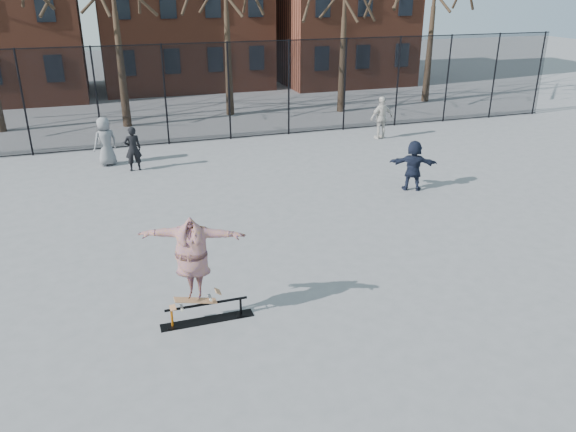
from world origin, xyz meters
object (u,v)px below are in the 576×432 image
object	(u,v)px
bystander_black	(133,149)
skate_rail	(207,314)
skateboard	(196,302)
skater	(193,262)
bystander_navy	(413,165)
bystander_white	(381,118)
bystander_grey	(105,141)

from	to	relation	value
bystander_black	skate_rail	bearing A→B (deg)	88.38
skate_rail	skateboard	bearing A→B (deg)	-180.00
skater	bystander_navy	distance (m)	9.59
skate_rail	skater	size ratio (longest dim) A/B	0.91
skater	bystander_white	distance (m)	15.17
skater	bystander_black	size ratio (longest dim) A/B	1.27
skate_rail	bystander_navy	distance (m)	9.43
bystander_white	bystander_black	bearing A→B (deg)	-0.03
skate_rail	bystander_black	bearing A→B (deg)	93.55
skater	bystander_grey	xyz separation A→B (m)	(-1.33, 11.26, -0.44)
skateboard	bystander_white	world-z (taller)	bystander_white
bystander_black	bystander_navy	xyz separation A→B (m)	(8.30, -4.83, 0.02)
bystander_white	bystander_navy	distance (m)	6.39
skateboard	bystander_grey	distance (m)	11.35
bystander_black	bystander_navy	size ratio (longest dim) A/B	0.98
bystander_black	bystander_navy	world-z (taller)	bystander_navy
skate_rail	bystander_grey	world-z (taller)	bystander_grey
skateboard	bystander_navy	xyz separation A→B (m)	(7.87, 5.46, 0.35)
skateboard	bystander_navy	size ratio (longest dim) A/B	0.55
bystander_grey	bystander_black	world-z (taller)	bystander_grey
skate_rail	skater	bearing A→B (deg)	-180.00
bystander_grey	bystander_black	bearing A→B (deg)	109.18
bystander_black	bystander_navy	distance (m)	9.61
skater	bystander_white	xyz separation A→B (m)	(9.84, 11.53, -0.43)
skateboard	bystander_grey	bearing A→B (deg)	96.71
bystander_black	bystander_grey	bearing A→B (deg)	-52.65
bystander_navy	skate_rail	bearing A→B (deg)	60.15
skater	skateboard	bearing A→B (deg)	0.00
bystander_grey	bystander_navy	distance (m)	10.87
skate_rail	bystander_black	size ratio (longest dim) A/B	1.16
bystander_white	bystander_navy	bearing A→B (deg)	65.07
skater	bystander_grey	size ratio (longest dim) A/B	1.14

